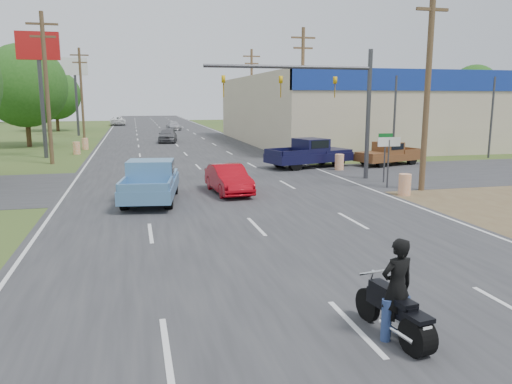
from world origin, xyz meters
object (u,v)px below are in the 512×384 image
object	(u,v)px
distant_car_grey	(168,135)
distant_car_silver	(174,126)
red_convertible	(228,179)
blue_pickup	(151,180)
brown_pickup	(388,154)
motorcycle	(397,316)
navy_pickup	(311,153)
rider	(397,292)
distant_car_white	(118,121)

from	to	relation	value
distant_car_grey	distant_car_silver	xyz separation A→B (m)	(2.25, 20.76, -0.14)
red_convertible	distant_car_silver	xyz separation A→B (m)	(1.41, 49.95, -0.06)
blue_pickup	distant_car_silver	size ratio (longest dim) A/B	1.34
distant_car_grey	distant_car_silver	world-z (taller)	distant_car_grey
red_convertible	distant_car_silver	world-z (taller)	red_convertible
distant_car_grey	brown_pickup	bearing A→B (deg)	-51.30
motorcycle	navy_pickup	xyz separation A→B (m)	(6.61, 22.85, 0.46)
red_convertible	navy_pickup	size ratio (longest dim) A/B	0.67
red_convertible	distant_car_silver	bearing A→B (deg)	83.58
red_convertible	brown_pickup	world-z (taller)	brown_pickup
distant_car_grey	distant_car_silver	bearing A→B (deg)	91.35
rider	motorcycle	bearing A→B (deg)	90.00
red_convertible	distant_car_silver	distance (m)	49.97
rider	navy_pickup	bearing A→B (deg)	-114.98
blue_pickup	brown_pickup	bearing A→B (deg)	36.51
motorcycle	distant_car_white	size ratio (longest dim) A/B	0.40
red_convertible	brown_pickup	size ratio (longest dim) A/B	0.81
blue_pickup	distant_car_grey	size ratio (longest dim) A/B	1.29
blue_pickup	brown_pickup	size ratio (longest dim) A/B	1.13
blue_pickup	brown_pickup	distance (m)	17.97
distant_car_white	blue_pickup	bearing A→B (deg)	92.39
red_convertible	brown_pickup	distance (m)	14.39
distant_car_white	rider	bearing A→B (deg)	94.65
blue_pickup	rider	bearing A→B (deg)	-66.31
motorcycle	blue_pickup	size ratio (longest dim) A/B	0.38
brown_pickup	distant_car_white	bearing A→B (deg)	0.55
rider	distant_car_white	distance (m)	81.31
red_convertible	rider	world-z (taller)	rider
motorcycle	brown_pickup	bearing A→B (deg)	53.31
motorcycle	distant_car_silver	size ratio (longest dim) A/B	0.51
red_convertible	distant_car_silver	size ratio (longest dim) A/B	0.97
motorcycle	navy_pickup	size ratio (longest dim) A/B	0.36
motorcycle	distant_car_white	bearing A→B (deg)	86.16
brown_pickup	distant_car_grey	size ratio (longest dim) A/B	1.14
blue_pickup	distant_car_white	distance (m)	67.01
rider	distant_car_silver	world-z (taller)	rider
brown_pickup	distant_car_silver	bearing A→B (deg)	-3.10
distant_car_grey	distant_car_white	bearing A→B (deg)	106.63
blue_pickup	distant_car_grey	xyz separation A→B (m)	(2.74, 30.14, -0.16)
motorcycle	rider	distance (m)	0.44
motorcycle	red_convertible	bearing A→B (deg)	82.32
red_convertible	motorcycle	size ratio (longest dim) A/B	1.88
red_convertible	blue_pickup	bearing A→B (deg)	-170.11
red_convertible	rider	xyz separation A→B (m)	(0.28, -15.01, 0.25)
motorcycle	navy_pickup	bearing A→B (deg)	65.07
red_convertible	distant_car_white	world-z (taller)	distant_car_white
distant_car_silver	navy_pickup	bearing A→B (deg)	-88.03
rider	red_convertible	bearing A→B (deg)	-97.71
navy_pickup	rider	bearing A→B (deg)	-32.42
red_convertible	navy_pickup	xyz separation A→B (m)	(6.90, 7.79, 0.28)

